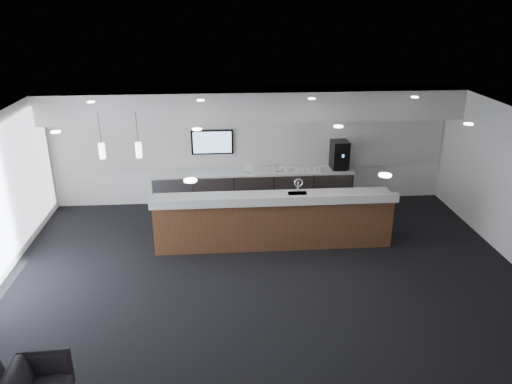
{
  "coord_description": "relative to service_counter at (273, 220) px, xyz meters",
  "views": [
    {
      "loc": [
        -0.85,
        -8.18,
        5.03
      ],
      "look_at": [
        -0.11,
        1.3,
        1.3
      ],
      "focal_mm": 35.0,
      "sensor_mm": 36.0,
      "label": 1
    }
  ],
  "objects": [
    {
      "name": "ceiling",
      "position": [
        -0.28,
        -1.48,
        2.42
      ],
      "size": [
        10.0,
        8.0,
        0.02
      ],
      "primitive_type": "cube",
      "color": "black",
      "rests_on": "back_wall"
    },
    {
      "name": "info_sign_right",
      "position": [
        0.31,
        2.08,
        0.49
      ],
      "size": [
        0.17,
        0.08,
        0.23
      ],
      "primitive_type": "cube",
      "rotation": [
        0.0,
        0.0,
        0.35
      ],
      "color": "silver",
      "rests_on": "back_credenza"
    },
    {
      "name": "soffit_bulkhead",
      "position": [
        -0.28,
        2.07,
        2.07
      ],
      "size": [
        10.0,
        0.9,
        0.7
      ],
      "primitive_type": "cube",
      "color": "silver",
      "rests_on": "back_wall"
    },
    {
      "name": "cup_7",
      "position": [
        0.42,
        2.04,
        0.42
      ],
      "size": [
        0.12,
        0.12,
        0.1
      ],
      "primitive_type": "imported",
      "rotation": [
        0.0,
        0.0,
        4.52
      ],
      "color": "white",
      "rests_on": "back_credenza"
    },
    {
      "name": "pendant_right",
      "position": [
        -3.38,
        -0.68,
        1.67
      ],
      "size": [
        0.12,
        0.12,
        0.3
      ],
      "primitive_type": "cylinder",
      "color": "beige",
      "rests_on": "ceiling"
    },
    {
      "name": "wall_tv",
      "position": [
        -1.28,
        2.43,
        1.07
      ],
      "size": [
        1.05,
        0.08,
        0.62
      ],
      "color": "black",
      "rests_on": "back_wall"
    },
    {
      "name": "service_counter",
      "position": [
        0.0,
        0.0,
        0.0
      ],
      "size": [
        5.1,
        0.85,
        1.49
      ],
      "rotation": [
        0.0,
        0.0,
        -0.0
      ],
      "color": "#4B2919",
      "rests_on": "ground"
    },
    {
      "name": "coffee_machine",
      "position": [
        1.92,
        2.21,
        0.73
      ],
      "size": [
        0.43,
        0.55,
        0.72
      ],
      "rotation": [
        0.0,
        0.0,
        0.06
      ],
      "color": "black",
      "rests_on": "back_credenza"
    },
    {
      "name": "pendant_left",
      "position": [
        -2.68,
        -0.68,
        1.67
      ],
      "size": [
        0.12,
        0.12,
        0.3
      ],
      "primitive_type": "cylinder",
      "color": "beige",
      "rests_on": "ceiling"
    },
    {
      "name": "cup_2",
      "position": [
        1.12,
        2.04,
        0.42
      ],
      "size": [
        0.13,
        0.13,
        0.1
      ],
      "primitive_type": "imported",
      "rotation": [
        0.0,
        0.0,
        1.29
      ],
      "color": "white",
      "rests_on": "back_credenza"
    },
    {
      "name": "info_sign_left",
      "position": [
        -0.38,
        2.09,
        0.49
      ],
      "size": [
        0.16,
        0.05,
        0.22
      ],
      "primitive_type": "cube",
      "rotation": [
        0.0,
        0.0,
        -0.22
      ],
      "color": "silver",
      "rests_on": "back_credenza"
    },
    {
      "name": "cup_1",
      "position": [
        1.26,
        2.04,
        0.42
      ],
      "size": [
        0.14,
        0.14,
        0.1
      ],
      "primitive_type": "imported",
      "rotation": [
        0.0,
        0.0,
        0.65
      ],
      "color": "white",
      "rests_on": "back_credenza"
    },
    {
      "name": "cup_4",
      "position": [
        0.84,
        2.04,
        0.42
      ],
      "size": [
        0.14,
        0.14,
        0.1
      ],
      "primitive_type": "imported",
      "rotation": [
        0.0,
        0.0,
        2.58
      ],
      "color": "white",
      "rests_on": "back_credenza"
    },
    {
      "name": "ground",
      "position": [
        -0.28,
        -1.48,
        -0.58
      ],
      "size": [
        10.0,
        10.0,
        0.0
      ],
      "primitive_type": "plane",
      "color": "black",
      "rests_on": "ground"
    },
    {
      "name": "back_wall",
      "position": [
        -0.28,
        2.52,
        0.92
      ],
      "size": [
        10.0,
        0.02,
        3.0
      ],
      "primitive_type": "cube",
      "color": "white",
      "rests_on": "ground"
    },
    {
      "name": "cup_0",
      "position": [
        1.4,
        2.04,
        0.42
      ],
      "size": [
        0.1,
        0.1,
        0.1
      ],
      "primitive_type": "imported",
      "color": "white",
      "rests_on": "back_credenza"
    },
    {
      "name": "alcove_panel",
      "position": [
        -0.28,
        2.49,
        1.02
      ],
      "size": [
        9.8,
        0.06,
        1.4
      ],
      "primitive_type": "cube",
      "color": "silver",
      "rests_on": "back_wall"
    },
    {
      "name": "cup_3",
      "position": [
        0.98,
        2.04,
        0.42
      ],
      "size": [
        0.13,
        0.13,
        0.1
      ],
      "primitive_type": "imported",
      "rotation": [
        0.0,
        0.0,
        1.94
      ],
      "color": "white",
      "rests_on": "back_credenza"
    },
    {
      "name": "cup_5",
      "position": [
        0.7,
        2.04,
        0.42
      ],
      "size": [
        0.11,
        0.11,
        0.1
      ],
      "primitive_type": "imported",
      "rotation": [
        0.0,
        0.0,
        3.23
      ],
      "color": "white",
      "rests_on": "back_credenza"
    },
    {
      "name": "cup_6",
      "position": [
        0.56,
        2.04,
        0.42
      ],
      "size": [
        0.14,
        0.14,
        0.1
      ],
      "primitive_type": "imported",
      "rotation": [
        0.0,
        0.0,
        3.87
      ],
      "color": "white",
      "rests_on": "back_credenza"
    },
    {
      "name": "ceiling_can_lights",
      "position": [
        -0.28,
        -1.48,
        2.39
      ],
      "size": [
        7.0,
        5.0,
        0.02
      ],
      "primitive_type": null,
      "color": "white",
      "rests_on": "ceiling"
    },
    {
      "name": "back_credenza",
      "position": [
        -0.28,
        2.16,
        -0.1
      ],
      "size": [
        5.06,
        0.66,
        0.95
      ],
      "color": "gray",
      "rests_on": "ground"
    }
  ]
}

